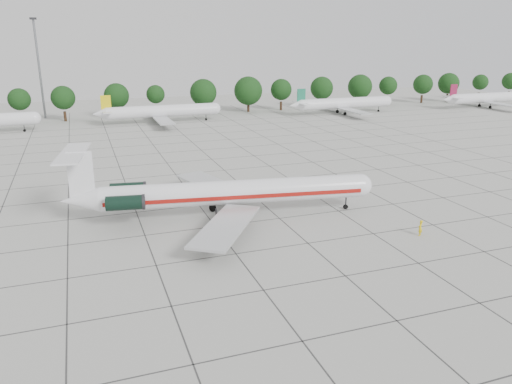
% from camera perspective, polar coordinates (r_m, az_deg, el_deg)
% --- Properties ---
extents(ground, '(260.00, 260.00, 0.00)m').
position_cam_1_polar(ground, '(60.16, 2.70, -3.04)').
color(ground, '#ADADA6').
rests_on(ground, ground).
extents(apron_joints, '(170.00, 170.00, 0.02)m').
position_cam_1_polar(apron_joints, '(73.53, -1.71, 0.82)').
color(apron_joints, '#383838').
rests_on(apron_joints, ground).
extents(main_airliner, '(37.18, 29.04, 8.77)m').
position_cam_1_polar(main_airliner, '(59.69, -4.31, -0.09)').
color(main_airliner, silver).
rests_on(main_airliner, ground).
extents(ground_crew, '(0.78, 0.73, 1.80)m').
position_cam_1_polar(ground_crew, '(57.63, 18.26, -3.92)').
color(ground_crew, yellow).
rests_on(ground_crew, ground).
extents(bg_airliner_c, '(28.24, 27.20, 7.40)m').
position_cam_1_polar(bg_airliner_c, '(128.82, -10.74, 9.04)').
color(bg_airliner_c, silver).
rests_on(bg_airliner_c, ground).
extents(bg_airliner_d, '(28.24, 27.20, 7.40)m').
position_cam_1_polar(bg_airliner_d, '(144.20, 10.03, 9.94)').
color(bg_airliner_d, silver).
rests_on(bg_airliner_d, ground).
extents(bg_airliner_e, '(28.24, 27.20, 7.40)m').
position_cam_1_polar(bg_airliner_e, '(170.47, 24.98, 9.72)').
color(bg_airliner_e, silver).
rests_on(bg_airliner_e, ground).
extents(tree_line, '(249.86, 8.44, 10.22)m').
position_cam_1_polar(tree_line, '(138.27, -15.65, 10.54)').
color(tree_line, '#332114').
rests_on(tree_line, ground).
extents(floodlight_mast, '(1.60, 1.60, 25.45)m').
position_cam_1_polar(floodlight_mast, '(144.50, -23.59, 13.35)').
color(floodlight_mast, slate).
rests_on(floodlight_mast, ground).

